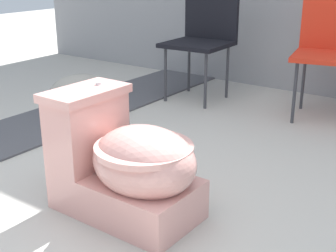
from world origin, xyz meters
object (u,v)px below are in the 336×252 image
(boulder_near, at_px, (81,95))
(folding_chair_middle, at_px, (332,40))
(folding_chair_left, at_px, (204,30))
(toilet, at_px, (126,165))

(boulder_near, bearing_deg, folding_chair_middle, 36.35)
(folding_chair_middle, distance_m, boulder_near, 1.70)
(folding_chair_left, relative_size, boulder_near, 1.93)
(folding_chair_left, height_order, boulder_near, folding_chair_left)
(boulder_near, bearing_deg, folding_chair_left, 64.83)
(folding_chair_left, distance_m, boulder_near, 1.05)
(toilet, height_order, folding_chair_left, folding_chair_left)
(boulder_near, bearing_deg, toilet, -36.88)
(toilet, height_order, boulder_near, toilet)
(folding_chair_middle, height_order, boulder_near, folding_chair_middle)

